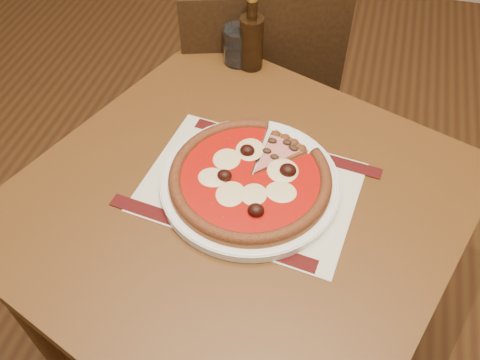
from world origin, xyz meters
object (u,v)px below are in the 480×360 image
(plate, at_px, (250,184))
(pizza, at_px, (250,177))
(chair_far, at_px, (259,93))
(water_glass, at_px, (239,45))
(table, at_px, (237,228))
(bottle, at_px, (252,40))

(plate, bearing_deg, pizza, -114.82)
(chair_far, xyz_separation_m, water_glass, (-0.02, -0.17, 0.28))
(chair_far, bearing_deg, pizza, 83.33)
(table, height_order, pizza, pizza)
(chair_far, xyz_separation_m, pizza, (0.11, -0.57, 0.27))
(chair_far, relative_size, water_glass, 9.81)
(chair_far, bearing_deg, water_glass, 66.89)
(chair_far, xyz_separation_m, plate, (0.11, -0.57, 0.25))
(table, distance_m, bottle, 0.45)
(pizza, xyz_separation_m, bottle, (-0.09, 0.38, 0.04))
(table, distance_m, water_glass, 0.46)
(table, relative_size, bottle, 5.42)
(water_glass, bearing_deg, table, -75.09)
(pizza, height_order, bottle, bottle)
(table, bearing_deg, pizza, 62.27)
(plate, height_order, bottle, bottle)
(chair_far, bearing_deg, plate, 83.34)
(water_glass, bearing_deg, pizza, -71.69)
(water_glass, bearing_deg, bottle, -19.90)
(plate, distance_m, water_glass, 0.41)
(plate, bearing_deg, chair_far, 101.44)
(pizza, relative_size, water_glass, 3.44)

